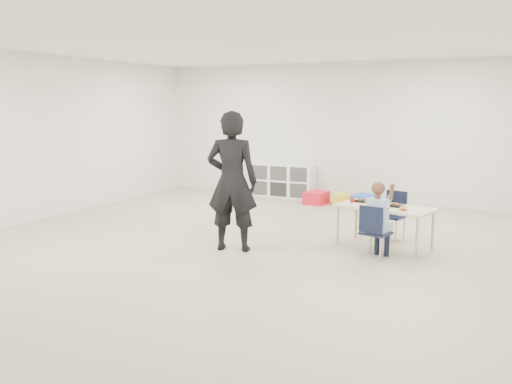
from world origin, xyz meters
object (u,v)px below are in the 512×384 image
at_px(table, 384,227).
at_px(chair_near, 376,232).
at_px(cubby_shelf, 282,180).
at_px(adult, 232,181).
at_px(child, 377,216).

height_order(table, chair_near, chair_near).
bearing_deg(cubby_shelf, adult, -75.44).
bearing_deg(child, adult, -153.33).
relative_size(table, adult, 0.74).
bearing_deg(cubby_shelf, chair_near, -52.41).
bearing_deg(table, chair_near, -74.43).
xyz_separation_m(chair_near, adult, (-1.85, -0.43, 0.59)).
bearing_deg(adult, chair_near, 178.21).
distance_m(cubby_shelf, adult, 4.45).
bearing_deg(child, table, 105.57).
distance_m(chair_near, adult, 1.99).
relative_size(table, cubby_shelf, 0.99).
height_order(cubby_shelf, adult, adult).
bearing_deg(adult, cubby_shelf, -90.41).
bearing_deg(table, child, -74.43).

